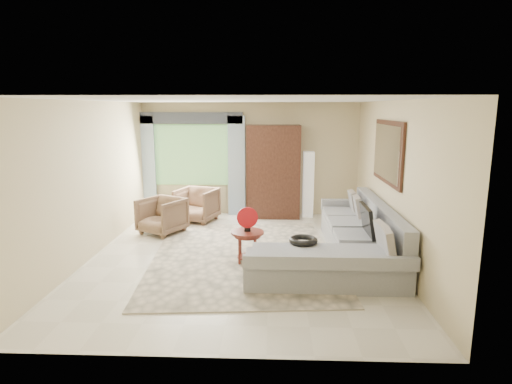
{
  "coord_description": "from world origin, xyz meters",
  "views": [
    {
      "loc": [
        0.54,
        -6.9,
        2.5
      ],
      "look_at": [
        0.25,
        0.35,
        1.05
      ],
      "focal_mm": 30.0,
      "sensor_mm": 36.0,
      "label": 1
    }
  ],
  "objects_px": {
    "sectional_sofa": "(349,245)",
    "armchair_right": "(197,205)",
    "tv_screen": "(367,220)",
    "armchair_left": "(162,216)",
    "coffee_table": "(248,246)",
    "armoire": "(273,172)",
    "floor_lamp": "(308,185)",
    "potted_plant": "(168,204)"
  },
  "relations": [
    {
      "from": "coffee_table",
      "to": "sectional_sofa",
      "type": "bearing_deg",
      "value": 4.09
    },
    {
      "from": "sectional_sofa",
      "to": "armchair_right",
      "type": "relative_size",
      "value": 4.24
    },
    {
      "from": "sectional_sofa",
      "to": "armchair_left",
      "type": "height_order",
      "value": "sectional_sofa"
    },
    {
      "from": "sectional_sofa",
      "to": "armchair_left",
      "type": "bearing_deg",
      "value": 156.71
    },
    {
      "from": "floor_lamp",
      "to": "armchair_left",
      "type": "bearing_deg",
      "value": -154.11
    },
    {
      "from": "tv_screen",
      "to": "coffee_table",
      "type": "relative_size",
      "value": 1.39
    },
    {
      "from": "tv_screen",
      "to": "armoire",
      "type": "relative_size",
      "value": 0.35
    },
    {
      "from": "coffee_table",
      "to": "armchair_left",
      "type": "relative_size",
      "value": 0.67
    },
    {
      "from": "armchair_right",
      "to": "potted_plant",
      "type": "height_order",
      "value": "armchair_right"
    },
    {
      "from": "sectional_sofa",
      "to": "armchair_right",
      "type": "bearing_deg",
      "value": 140.28
    },
    {
      "from": "armoire",
      "to": "floor_lamp",
      "type": "distance_m",
      "value": 0.86
    },
    {
      "from": "armchair_right",
      "to": "armoire",
      "type": "height_order",
      "value": "armoire"
    },
    {
      "from": "armchair_right",
      "to": "floor_lamp",
      "type": "xyz_separation_m",
      "value": [
        2.49,
        0.53,
        0.38
      ]
    },
    {
      "from": "armoire",
      "to": "tv_screen",
      "type": "bearing_deg",
      "value": -63.16
    },
    {
      "from": "armchair_left",
      "to": "floor_lamp",
      "type": "distance_m",
      "value": 3.39
    },
    {
      "from": "potted_plant",
      "to": "armoire",
      "type": "bearing_deg",
      "value": -3.01
    },
    {
      "from": "coffee_table",
      "to": "floor_lamp",
      "type": "bearing_deg",
      "value": 68.49
    },
    {
      "from": "armchair_right",
      "to": "potted_plant",
      "type": "distance_m",
      "value": 1.0
    },
    {
      "from": "tv_screen",
      "to": "floor_lamp",
      "type": "bearing_deg",
      "value": 103.03
    },
    {
      "from": "floor_lamp",
      "to": "sectional_sofa",
      "type": "bearing_deg",
      "value": -81.67
    },
    {
      "from": "coffee_table",
      "to": "armoire",
      "type": "height_order",
      "value": "armoire"
    },
    {
      "from": "sectional_sofa",
      "to": "floor_lamp",
      "type": "relative_size",
      "value": 2.31
    },
    {
      "from": "sectional_sofa",
      "to": "potted_plant",
      "type": "relative_size",
      "value": 7.09
    },
    {
      "from": "armchair_left",
      "to": "armoire",
      "type": "distance_m",
      "value": 2.72
    },
    {
      "from": "coffee_table",
      "to": "armoire",
      "type": "bearing_deg",
      "value": 82.22
    },
    {
      "from": "armoire",
      "to": "sectional_sofa",
      "type": "bearing_deg",
      "value": -66.94
    },
    {
      "from": "coffee_table",
      "to": "armoire",
      "type": "relative_size",
      "value": 0.25
    },
    {
      "from": "sectional_sofa",
      "to": "armoire",
      "type": "height_order",
      "value": "armoire"
    },
    {
      "from": "armchair_right",
      "to": "tv_screen",
      "type": "bearing_deg",
      "value": -19.93
    },
    {
      "from": "armchair_left",
      "to": "armoire",
      "type": "relative_size",
      "value": 0.38
    },
    {
      "from": "tv_screen",
      "to": "armchair_left",
      "type": "xyz_separation_m",
      "value": [
        -3.73,
        1.56,
        -0.36
      ]
    },
    {
      "from": "armchair_right",
      "to": "potted_plant",
      "type": "relative_size",
      "value": 1.67
    },
    {
      "from": "sectional_sofa",
      "to": "coffee_table",
      "type": "xyz_separation_m",
      "value": [
        -1.65,
        -0.12,
        -0.0
      ]
    },
    {
      "from": "armchair_left",
      "to": "potted_plant",
      "type": "height_order",
      "value": "armchair_left"
    },
    {
      "from": "coffee_table",
      "to": "potted_plant",
      "type": "distance_m",
      "value": 3.76
    },
    {
      "from": "armchair_left",
      "to": "potted_plant",
      "type": "xyz_separation_m",
      "value": [
        -0.25,
        1.54,
        -0.12
      ]
    },
    {
      "from": "coffee_table",
      "to": "potted_plant",
      "type": "xyz_separation_m",
      "value": [
        -2.06,
        3.14,
        -0.03
      ]
    },
    {
      "from": "armchair_left",
      "to": "armoire",
      "type": "bearing_deg",
      "value": 61.27
    },
    {
      "from": "armchair_left",
      "to": "potted_plant",
      "type": "relative_size",
      "value": 1.62
    },
    {
      "from": "tv_screen",
      "to": "armoire",
      "type": "height_order",
      "value": "armoire"
    },
    {
      "from": "armchair_right",
      "to": "sectional_sofa",
      "type": "bearing_deg",
      "value": -21.62
    },
    {
      "from": "armchair_left",
      "to": "potted_plant",
      "type": "bearing_deg",
      "value": 128.02
    }
  ]
}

